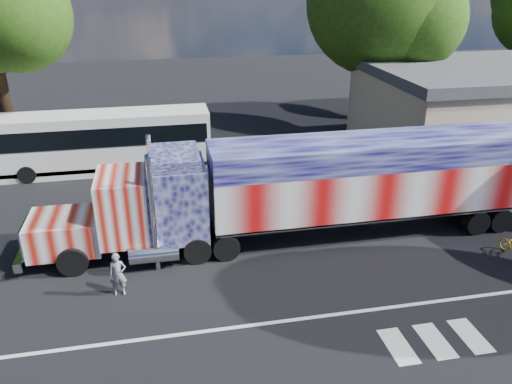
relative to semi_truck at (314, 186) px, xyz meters
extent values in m
plane|color=black|center=(-2.24, -2.24, -2.29)|extent=(100.00, 100.00, 0.00)
cube|color=silver|center=(-2.24, -5.24, -2.29)|extent=(30.00, 0.15, 0.01)
cube|color=silver|center=(0.56, -7.04, -2.29)|extent=(0.70, 1.60, 0.01)
cube|color=silver|center=(1.76, -7.04, -2.29)|extent=(0.70, 1.60, 0.01)
cube|color=silver|center=(2.96, -7.04, -2.29)|extent=(0.70, 1.60, 0.01)
cube|color=black|center=(-6.52, 0.00, -1.58)|extent=(9.11, 1.01, 0.30)
cube|color=tan|center=(-9.76, 0.00, -1.08)|extent=(2.63, 2.23, 1.32)
cube|color=silver|center=(-11.13, 0.00, -1.08)|extent=(0.12, 1.92, 1.17)
cube|color=silver|center=(-11.33, 0.00, -1.73)|extent=(0.30, 2.53, 0.36)
cube|color=tan|center=(-7.53, 0.00, -0.17)|extent=(1.82, 2.53, 2.53)
cube|color=black|center=(-8.39, 0.00, 0.29)|extent=(0.06, 2.12, 0.91)
cube|color=#4E4F82|center=(-5.51, 0.00, -0.07)|extent=(2.23, 2.53, 2.93)
cube|color=#4E4F82|center=(-5.51, 0.00, 1.60)|extent=(1.82, 2.43, 0.51)
cylinder|color=silver|center=(-6.42, 1.34, -0.07)|extent=(0.20, 0.20, 4.45)
cylinder|color=silver|center=(-6.42, -1.34, -0.07)|extent=(0.20, 0.20, 4.45)
cylinder|color=silver|center=(-6.52, 1.32, -1.63)|extent=(1.82, 0.67, 0.67)
cylinder|color=silver|center=(-6.52, -1.32, -1.63)|extent=(1.82, 0.67, 0.67)
cylinder|color=black|center=(-9.46, -1.11, -1.73)|extent=(1.11, 0.35, 1.11)
cylinder|color=black|center=(-9.46, 1.11, -1.73)|extent=(1.11, 0.35, 1.11)
cylinder|color=black|center=(-4.90, -1.06, -1.77)|extent=(1.05, 0.56, 1.05)
cylinder|color=black|center=(-4.90, 1.06, -1.77)|extent=(1.05, 0.56, 1.05)
cylinder|color=black|center=(-3.79, -1.06, -1.77)|extent=(1.05, 0.56, 1.05)
cylinder|color=black|center=(-3.79, 1.06, -1.77)|extent=(1.05, 0.56, 1.05)
cube|color=black|center=(2.58, 0.00, -1.33)|extent=(13.15, 1.11, 0.30)
cube|color=#D77979|center=(2.58, 0.00, -0.17)|extent=(13.56, 2.63, 2.02)
cube|color=#47488F|center=(2.58, 0.00, 1.35)|extent=(13.56, 2.63, 1.01)
cube|color=silver|center=(2.58, 0.00, -1.18)|extent=(13.56, 2.63, 0.12)
cylinder|color=black|center=(6.93, -1.06, -1.77)|extent=(1.05, 0.56, 1.05)
cylinder|color=black|center=(6.93, 1.06, -1.77)|extent=(1.05, 0.56, 1.05)
cylinder|color=black|center=(8.05, -1.06, -1.77)|extent=(1.05, 0.56, 1.05)
cylinder|color=black|center=(8.05, 1.06, -1.77)|extent=(1.05, 0.56, 1.05)
cube|color=white|center=(-8.83, 9.63, -0.67)|extent=(11.15, 2.42, 3.25)
cube|color=black|center=(-8.83, 9.63, -0.06)|extent=(10.78, 2.47, 1.02)
cube|color=black|center=(-8.83, 9.63, -1.87)|extent=(11.15, 2.42, 0.23)
cylinder|color=black|center=(-13.01, 8.47, -1.83)|extent=(0.93, 0.28, 0.93)
cylinder|color=black|center=(-13.01, 10.79, -1.83)|extent=(0.93, 0.28, 0.93)
cylinder|color=black|center=(-6.04, 8.47, -1.83)|extent=(0.93, 0.28, 0.93)
cylinder|color=black|center=(-6.04, 10.79, -1.83)|extent=(0.93, 0.28, 0.93)
cylinder|color=black|center=(-5.21, 8.47, -1.83)|extent=(0.93, 0.28, 0.93)
cylinder|color=black|center=(-5.21, 10.79, -1.83)|extent=(0.93, 0.28, 0.93)
cube|color=#1E5926|center=(9.76, 3.72, 0.11)|extent=(1.60, 0.08, 1.20)
imported|color=slate|center=(-7.75, -2.68, -1.50)|extent=(0.58, 0.39, 1.59)
cylinder|color=black|center=(-14.35, 11.93, 1.43)|extent=(0.70, 0.70, 7.44)
sphere|color=#2A5012|center=(-12.71, 10.70, 5.94)|extent=(5.72, 5.72, 5.72)
cylinder|color=black|center=(8.54, 14.35, 1.08)|extent=(0.70, 0.70, 6.75)
sphere|color=#2A5012|center=(8.54, 14.35, 6.15)|extent=(9.33, 9.33, 9.33)
sphere|color=#2A5012|center=(10.40, 12.95, 5.18)|extent=(6.53, 6.53, 6.53)
camera|label=1|loc=(-5.92, -17.74, 8.02)|focal=35.00mm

